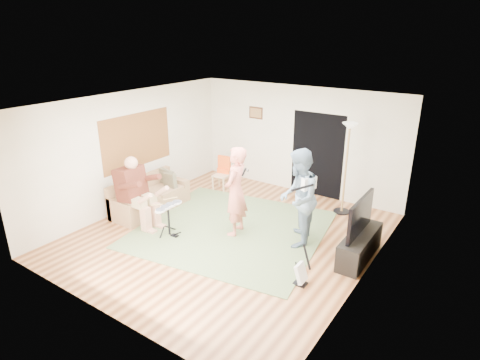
% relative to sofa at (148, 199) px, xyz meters
% --- Properties ---
extents(floor, '(6.00, 6.00, 0.00)m').
position_rel_sofa_xyz_m(floor, '(2.28, 0.03, -0.25)').
color(floor, brown).
rests_on(floor, ground).
extents(walls, '(5.50, 6.00, 2.70)m').
position_rel_sofa_xyz_m(walls, '(2.28, 0.03, 1.10)').
color(walls, silver).
rests_on(walls, floor).
extents(ceiling, '(6.00, 6.00, 0.00)m').
position_rel_sofa_xyz_m(ceiling, '(2.28, 0.03, 2.45)').
color(ceiling, white).
rests_on(ceiling, walls).
extents(window_blinds, '(0.00, 2.05, 2.05)m').
position_rel_sofa_xyz_m(window_blinds, '(-0.46, 0.23, 1.30)').
color(window_blinds, '#985F2F').
rests_on(window_blinds, walls).
extents(doorway, '(2.10, 0.00, 2.10)m').
position_rel_sofa_xyz_m(doorway, '(2.83, 3.02, 0.80)').
color(doorway, black).
rests_on(doorway, walls).
extents(picture_frame, '(0.42, 0.03, 0.32)m').
position_rel_sofa_xyz_m(picture_frame, '(1.03, 3.02, 1.65)').
color(picture_frame, '#3F2314').
rests_on(picture_frame, walls).
extents(area_rug, '(4.18, 4.03, 0.02)m').
position_rel_sofa_xyz_m(area_rug, '(2.19, 0.27, -0.25)').
color(area_rug, '#5A7044').
rests_on(area_rug, floor).
extents(sofa, '(0.78, 1.89, 0.76)m').
position_rel_sofa_xyz_m(sofa, '(0.00, 0.00, 0.00)').
color(sofa, '#9F774F').
rests_on(sofa, floor).
extents(drummer, '(0.98, 0.55, 1.51)m').
position_rel_sofa_xyz_m(drummer, '(0.43, -0.65, 0.34)').
color(drummer, '#582519').
rests_on(drummer, sofa).
extents(drum_kit, '(0.37, 0.67, 0.69)m').
position_rel_sofa_xyz_m(drum_kit, '(1.28, -0.65, 0.05)').
color(drum_kit, black).
rests_on(drum_kit, floor).
extents(singer, '(0.58, 0.75, 1.85)m').
position_rel_sofa_xyz_m(singer, '(2.36, 0.19, 0.67)').
color(singer, '#D76F5D').
rests_on(singer, floor).
extents(microphone, '(0.06, 0.06, 0.24)m').
position_rel_sofa_xyz_m(microphone, '(2.56, 0.19, 1.13)').
color(microphone, black).
rests_on(microphone, singer).
extents(guitarist, '(1.01, 1.13, 1.91)m').
position_rel_sofa_xyz_m(guitarist, '(3.57, 0.53, 0.70)').
color(guitarist, slate).
rests_on(guitarist, floor).
extents(guitar_held, '(0.34, 0.60, 0.26)m').
position_rel_sofa_xyz_m(guitar_held, '(3.77, 0.53, 1.05)').
color(guitar_held, white).
rests_on(guitar_held, guitarist).
extents(guitar_spare, '(0.27, 0.25, 0.76)m').
position_rel_sofa_xyz_m(guitar_spare, '(4.27, -0.68, -0.04)').
color(guitar_spare, black).
rests_on(guitar_spare, floor).
extents(torchiere_lamp, '(0.37, 0.37, 2.09)m').
position_rel_sofa_xyz_m(torchiere_lamp, '(3.80, 2.40, 1.18)').
color(torchiere_lamp, black).
rests_on(torchiere_lamp, floor).
extents(dining_chair, '(0.41, 0.43, 0.88)m').
position_rel_sofa_xyz_m(dining_chair, '(0.67, 1.98, 0.06)').
color(dining_chair, '#D7B58C').
rests_on(dining_chair, floor).
extents(tv_cabinet, '(0.40, 1.40, 0.50)m').
position_rel_sofa_xyz_m(tv_cabinet, '(4.78, 0.66, -0.00)').
color(tv_cabinet, black).
rests_on(tv_cabinet, floor).
extents(television, '(0.06, 1.16, 0.69)m').
position_rel_sofa_xyz_m(television, '(4.73, 0.66, 0.60)').
color(television, black).
rests_on(television, tv_cabinet).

